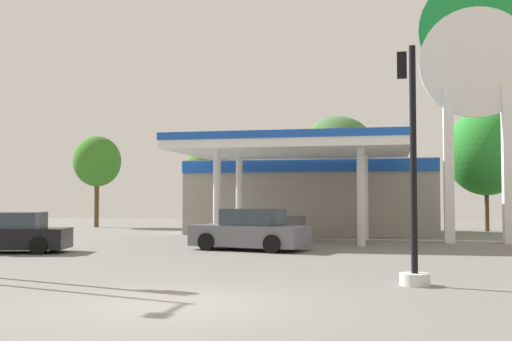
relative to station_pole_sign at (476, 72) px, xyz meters
name	(u,v)px	position (x,y,z in m)	size (l,w,h in m)	color
ground_plane	(183,304)	(-7.29, -16.78, -7.21)	(90.00, 90.00, 0.00)	slate
gas_station	(311,192)	(-7.70, 5.63, -4.99)	(12.89, 13.93, 4.50)	gray
station_pole_sign	(476,72)	(0.00, 0.00, 0.00)	(4.71, 0.56, 11.42)	white
car_0	(11,234)	(-16.51, -8.02, -6.57)	(4.19, 2.54, 1.40)	black
car_2	(250,231)	(-8.62, -5.29, -6.53)	(4.49, 2.70, 1.50)	black
traffic_signal_0	(412,199)	(-3.20, -13.52, -5.36)	(0.65, 0.68, 5.20)	silver
tree_0	(97,162)	(-22.53, 10.58, -2.88)	(3.13, 3.13, 6.02)	brown
tree_1	(207,171)	(-14.82, 10.23, -3.62)	(2.87, 2.87, 5.13)	brown
tree_2	(338,150)	(-6.64, 10.24, -2.37)	(4.48, 4.48, 6.85)	brown
tree_3	(486,152)	(1.86, 10.33, -2.65)	(4.58, 4.58, 7.07)	brown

